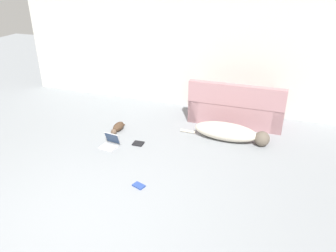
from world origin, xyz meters
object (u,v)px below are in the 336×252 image
(book_black, at_px, (138,144))
(book_blue, at_px, (139,186))
(laptop_open, at_px, (111,142))
(cat, at_px, (118,127))
(couch, at_px, (236,108))
(dog, at_px, (229,132))

(book_black, bearing_deg, book_blue, -65.55)
(book_blue, bearing_deg, laptop_open, 135.56)
(cat, relative_size, book_blue, 2.47)
(book_black, bearing_deg, couch, 46.32)
(dog, relative_size, book_blue, 8.33)
(laptop_open, xyz_separation_m, book_blue, (0.94, -0.93, -0.06))
(cat, distance_m, laptop_open, 0.59)
(laptop_open, bearing_deg, cat, 112.16)
(dog, xyz_separation_m, book_blue, (-0.97, -1.83, -0.14))
(cat, height_order, laptop_open, laptop_open)
(book_black, relative_size, book_blue, 0.94)
(laptop_open, relative_size, book_blue, 1.64)
(dog, xyz_separation_m, book_black, (-1.48, -0.70, -0.14))
(dog, distance_m, cat, 2.09)
(couch, xyz_separation_m, laptop_open, (-1.90, -1.74, -0.22))
(laptop_open, bearing_deg, book_blue, -37.46)
(cat, relative_size, laptop_open, 1.51)
(laptop_open, height_order, book_black, laptop_open)
(book_black, bearing_deg, dog, 25.19)
(dog, height_order, book_blue, dog)
(cat, distance_m, book_blue, 1.85)
(couch, bearing_deg, book_black, 46.12)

